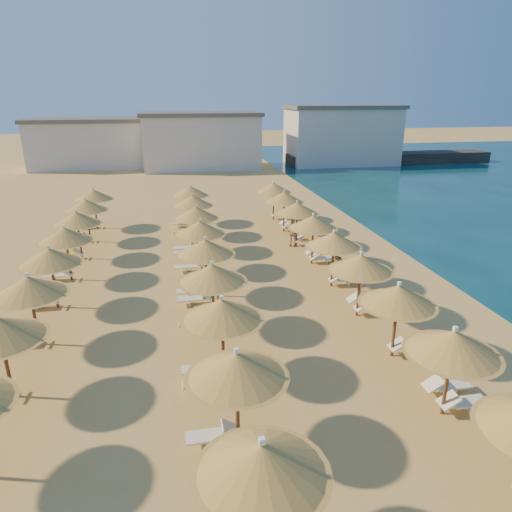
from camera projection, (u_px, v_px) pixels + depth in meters
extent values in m
plane|color=tan|center=(273.00, 310.00, 21.29)|extent=(220.00, 220.00, 0.00)
cube|color=black|center=(389.00, 158.00, 66.05)|extent=(30.01, 4.07, 1.50)
cube|color=beige|center=(90.00, 145.00, 61.90)|extent=(15.00, 8.00, 6.00)
cube|color=#59514C|center=(87.00, 120.00, 60.81)|extent=(15.60, 8.48, 0.50)
cube|color=beige|center=(201.00, 143.00, 60.94)|extent=(15.00, 8.00, 6.80)
cube|color=#59514C|center=(200.00, 114.00, 59.71)|extent=(15.60, 8.48, 0.50)
cube|color=beige|center=(341.00, 137.00, 64.75)|extent=(15.00, 8.00, 7.60)
cube|color=#59514C|center=(343.00, 107.00, 63.39)|extent=(15.60, 8.48, 0.50)
cylinder|color=brown|center=(447.00, 381.00, 14.01)|extent=(0.12, 0.12, 2.44)
cone|color=#A2732F|center=(453.00, 342.00, 13.56)|extent=(2.71, 2.71, 0.75)
cone|color=#A2732F|center=(452.00, 351.00, 13.66)|extent=(2.93, 2.93, 0.12)
cube|color=white|center=(456.00, 329.00, 13.41)|extent=(0.12, 0.12, 0.14)
cylinder|color=brown|center=(395.00, 327.00, 17.20)|extent=(0.12, 0.12, 2.44)
cone|color=#A2732F|center=(398.00, 295.00, 16.75)|extent=(2.71, 2.71, 0.75)
cone|color=#A2732F|center=(397.00, 303.00, 16.85)|extent=(2.93, 2.93, 0.12)
cube|color=white|center=(400.00, 284.00, 16.60)|extent=(0.12, 0.12, 0.14)
cylinder|color=brown|center=(359.00, 291.00, 20.39)|extent=(0.12, 0.12, 2.44)
cone|color=#A2732F|center=(361.00, 263.00, 19.94)|extent=(2.71, 2.71, 0.75)
cone|color=#A2732F|center=(360.00, 269.00, 20.04)|extent=(2.93, 2.93, 0.12)
cube|color=white|center=(362.00, 253.00, 19.79)|extent=(0.12, 0.12, 0.14)
cylinder|color=brown|center=(332.00, 264.00, 23.58)|extent=(0.12, 0.12, 2.44)
cone|color=#A2732F|center=(334.00, 239.00, 23.13)|extent=(2.71, 2.71, 0.75)
cone|color=#A2732F|center=(333.00, 245.00, 23.23)|extent=(2.93, 2.93, 0.12)
cube|color=white|center=(334.00, 231.00, 22.98)|extent=(0.12, 0.12, 0.14)
cylinder|color=brown|center=(312.00, 244.00, 26.77)|extent=(0.12, 0.12, 2.44)
cone|color=#A2732F|center=(313.00, 222.00, 26.32)|extent=(2.71, 2.71, 0.75)
cone|color=#A2732F|center=(313.00, 227.00, 26.42)|extent=(2.93, 2.93, 0.12)
cube|color=white|center=(314.00, 214.00, 26.17)|extent=(0.12, 0.12, 0.14)
cylinder|color=brown|center=(297.00, 228.00, 29.96)|extent=(0.12, 0.12, 2.44)
cone|color=#A2732F|center=(297.00, 208.00, 29.51)|extent=(2.71, 2.71, 0.75)
cone|color=#A2732F|center=(297.00, 213.00, 29.61)|extent=(2.93, 2.93, 0.12)
cube|color=white|center=(297.00, 201.00, 29.36)|extent=(0.12, 0.12, 0.14)
cylinder|color=brown|center=(284.00, 215.00, 33.15)|extent=(0.12, 0.12, 2.44)
cone|color=#A2732F|center=(284.00, 197.00, 32.70)|extent=(2.71, 2.71, 0.75)
cone|color=#A2732F|center=(284.00, 201.00, 32.80)|extent=(2.93, 2.93, 0.12)
cube|color=white|center=(284.00, 191.00, 32.55)|extent=(0.12, 0.12, 0.14)
cylinder|color=brown|center=(273.00, 204.00, 36.34)|extent=(0.12, 0.12, 2.44)
cone|color=#A2732F|center=(274.00, 188.00, 35.89)|extent=(2.71, 2.71, 0.75)
cone|color=#A2732F|center=(274.00, 192.00, 35.99)|extent=(2.93, 2.93, 0.12)
cube|color=white|center=(274.00, 182.00, 35.74)|extent=(0.12, 0.12, 0.14)
cylinder|color=brown|center=(262.00, 509.00, 9.68)|extent=(0.12, 0.12, 2.44)
cone|color=#A2732F|center=(262.00, 459.00, 9.23)|extent=(2.71, 2.71, 0.75)
cone|color=#A2732F|center=(262.00, 471.00, 9.33)|extent=(2.93, 2.93, 0.12)
cube|color=white|center=(262.00, 441.00, 9.08)|extent=(0.12, 0.12, 0.14)
cylinder|color=brown|center=(237.00, 406.00, 12.87)|extent=(0.12, 0.12, 2.44)
cone|color=#A2732F|center=(237.00, 365.00, 12.42)|extent=(2.71, 2.71, 0.75)
cone|color=#A2732F|center=(237.00, 375.00, 12.52)|extent=(2.93, 2.93, 0.12)
cube|color=white|center=(237.00, 351.00, 12.27)|extent=(0.12, 0.12, 0.14)
cylinder|color=brown|center=(223.00, 344.00, 16.06)|extent=(0.12, 0.12, 2.44)
cone|color=#A2732F|center=(222.00, 310.00, 15.60)|extent=(2.71, 2.71, 0.75)
cone|color=#A2732F|center=(222.00, 318.00, 15.71)|extent=(2.93, 2.93, 0.12)
cube|color=white|center=(222.00, 298.00, 15.46)|extent=(0.12, 0.12, 0.14)
cylinder|color=brown|center=(213.00, 303.00, 19.25)|extent=(0.12, 0.12, 2.44)
cone|color=#A2732F|center=(212.00, 273.00, 18.79)|extent=(2.71, 2.71, 0.75)
cone|color=#A2732F|center=(213.00, 280.00, 18.90)|extent=(2.93, 2.93, 0.12)
cube|color=white|center=(212.00, 263.00, 18.64)|extent=(0.12, 0.12, 0.14)
cylinder|color=brown|center=(206.00, 273.00, 22.44)|extent=(0.12, 0.12, 2.44)
cone|color=#A2732F|center=(205.00, 247.00, 21.98)|extent=(2.71, 2.71, 0.75)
cone|color=#A2732F|center=(206.00, 253.00, 22.09)|extent=(2.93, 2.93, 0.12)
cube|color=white|center=(205.00, 238.00, 21.83)|extent=(0.12, 0.12, 0.14)
cylinder|color=brown|center=(201.00, 251.00, 25.63)|extent=(0.12, 0.12, 2.44)
cone|color=#A2732F|center=(200.00, 228.00, 25.17)|extent=(2.71, 2.71, 0.75)
cone|color=#A2732F|center=(200.00, 233.00, 25.28)|extent=(2.93, 2.93, 0.12)
cube|color=white|center=(200.00, 220.00, 25.02)|extent=(0.12, 0.12, 0.14)
cylinder|color=brown|center=(197.00, 233.00, 28.82)|extent=(0.12, 0.12, 2.44)
cone|color=#A2732F|center=(196.00, 213.00, 28.36)|extent=(2.71, 2.71, 0.75)
cone|color=#A2732F|center=(196.00, 217.00, 28.47)|extent=(2.93, 2.93, 0.12)
cube|color=white|center=(196.00, 206.00, 28.21)|extent=(0.12, 0.12, 0.14)
cylinder|color=brown|center=(194.00, 219.00, 32.01)|extent=(0.12, 0.12, 2.44)
cone|color=#A2732F|center=(193.00, 201.00, 31.55)|extent=(2.71, 2.71, 0.75)
cone|color=#A2732F|center=(193.00, 205.00, 31.66)|extent=(2.93, 2.93, 0.12)
cube|color=white|center=(193.00, 194.00, 31.40)|extent=(0.12, 0.12, 0.14)
cylinder|color=brown|center=(191.00, 208.00, 35.20)|extent=(0.12, 0.12, 2.44)
cone|color=#A2732F|center=(190.00, 191.00, 34.74)|extent=(2.71, 2.71, 0.75)
cone|color=#A2732F|center=(191.00, 195.00, 34.85)|extent=(2.93, 2.93, 0.12)
cube|color=white|center=(190.00, 185.00, 34.59)|extent=(0.12, 0.12, 0.14)
cylinder|color=brown|center=(7.00, 365.00, 14.82)|extent=(0.12, 0.12, 2.44)
cone|color=#A2732F|center=(1.00, 337.00, 14.47)|extent=(2.93, 2.93, 0.12)
cylinder|color=brown|center=(35.00, 317.00, 18.01)|extent=(0.12, 0.12, 2.44)
cone|color=#A2732F|center=(29.00, 286.00, 17.55)|extent=(2.71, 2.71, 0.75)
cone|color=#A2732F|center=(30.00, 293.00, 17.66)|extent=(2.93, 2.93, 0.12)
cube|color=white|center=(27.00, 275.00, 17.40)|extent=(0.12, 0.12, 0.14)
cylinder|color=brown|center=(54.00, 283.00, 21.20)|extent=(0.12, 0.12, 2.44)
cone|color=#A2732F|center=(50.00, 256.00, 20.74)|extent=(2.71, 2.71, 0.75)
cone|color=#A2732F|center=(51.00, 263.00, 20.85)|extent=(2.93, 2.93, 0.12)
cube|color=white|center=(48.00, 247.00, 20.59)|extent=(0.12, 0.12, 0.14)
cylinder|color=brown|center=(69.00, 259.00, 24.39)|extent=(0.12, 0.12, 2.44)
cone|color=#A2732F|center=(65.00, 235.00, 23.93)|extent=(2.71, 2.71, 0.75)
cone|color=#A2732F|center=(66.00, 240.00, 24.04)|extent=(2.93, 2.93, 0.12)
cube|color=white|center=(64.00, 226.00, 23.78)|extent=(0.12, 0.12, 0.14)
cylinder|color=brown|center=(80.00, 240.00, 27.58)|extent=(0.12, 0.12, 2.44)
cone|color=#A2732F|center=(77.00, 218.00, 27.12)|extent=(2.71, 2.71, 0.75)
cone|color=#A2732F|center=(77.00, 223.00, 27.23)|extent=(2.93, 2.93, 0.12)
cube|color=white|center=(76.00, 211.00, 26.97)|extent=(0.12, 0.12, 0.14)
cylinder|color=brown|center=(89.00, 224.00, 30.77)|extent=(0.12, 0.12, 2.44)
cone|color=#A2732F|center=(86.00, 205.00, 30.31)|extent=(2.71, 2.71, 0.75)
cone|color=#A2732F|center=(87.00, 210.00, 30.42)|extent=(2.93, 2.93, 0.12)
cube|color=white|center=(85.00, 198.00, 30.16)|extent=(0.12, 0.12, 0.14)
cylinder|color=brown|center=(96.00, 212.00, 33.96)|extent=(0.12, 0.12, 2.44)
cone|color=#A2732F|center=(94.00, 194.00, 33.50)|extent=(2.71, 2.71, 0.75)
cone|color=#A2732F|center=(94.00, 199.00, 33.61)|extent=(2.93, 2.93, 0.12)
cube|color=white|center=(93.00, 188.00, 33.35)|extent=(0.12, 0.12, 0.14)
cube|color=silver|center=(469.00, 401.00, 14.47)|extent=(1.21, 0.54, 0.06)
cube|color=silver|center=(468.00, 406.00, 14.52)|extent=(0.06, 0.49, 0.32)
cube|color=silver|center=(449.00, 400.00, 14.30)|extent=(0.58, 0.54, 0.40)
cube|color=silver|center=(452.00, 385.00, 15.30)|extent=(1.21, 0.54, 0.06)
cube|color=silver|center=(451.00, 389.00, 15.36)|extent=(0.06, 0.49, 0.32)
cube|color=silver|center=(433.00, 384.00, 15.13)|extent=(0.58, 0.54, 0.40)
cube|color=silver|center=(207.00, 436.00, 13.01)|extent=(1.21, 0.54, 0.06)
cube|color=silver|center=(207.00, 440.00, 13.06)|extent=(0.06, 0.49, 0.32)
cube|color=silver|center=(232.00, 429.00, 13.09)|extent=(0.58, 0.54, 0.40)
cube|color=silver|center=(414.00, 346.00, 17.66)|extent=(1.21, 0.54, 0.06)
cube|color=silver|center=(413.00, 350.00, 17.71)|extent=(0.06, 0.49, 0.32)
cube|color=silver|center=(397.00, 345.00, 17.49)|extent=(0.58, 0.54, 0.40)
cube|color=silver|center=(198.00, 369.00, 16.20)|extent=(1.21, 0.54, 0.06)
cube|color=silver|center=(199.00, 372.00, 16.25)|extent=(0.06, 0.49, 0.32)
cube|color=silver|center=(219.00, 363.00, 16.28)|extent=(0.58, 0.54, 0.40)
cube|color=silver|center=(200.00, 384.00, 15.37)|extent=(1.21, 0.54, 0.06)
cube|color=silver|center=(200.00, 388.00, 15.42)|extent=(0.06, 0.49, 0.32)
cube|color=silver|center=(221.00, 378.00, 15.45)|extent=(0.58, 0.54, 0.40)
cube|color=gold|center=(200.00, 382.00, 15.35)|extent=(1.16, 0.50, 0.05)
cube|color=silver|center=(376.00, 307.00, 20.85)|extent=(1.21, 0.54, 0.06)
cube|color=silver|center=(375.00, 311.00, 20.90)|extent=(0.06, 0.49, 0.32)
cube|color=silver|center=(361.00, 306.00, 20.67)|extent=(0.58, 0.54, 0.40)
cube|color=gold|center=(376.00, 306.00, 20.83)|extent=(1.16, 0.50, 0.05)
cube|color=silver|center=(368.00, 299.00, 21.68)|extent=(1.21, 0.54, 0.06)
cube|color=silver|center=(367.00, 302.00, 21.74)|extent=(0.06, 0.49, 0.32)
cube|color=silver|center=(353.00, 298.00, 21.51)|extent=(0.58, 0.54, 0.40)
cube|color=silver|center=(193.00, 323.00, 19.39)|extent=(1.21, 0.54, 0.06)
cube|color=silver|center=(193.00, 327.00, 19.44)|extent=(0.06, 0.49, 0.32)
cube|color=silver|center=(210.00, 319.00, 19.47)|extent=(0.58, 0.54, 0.40)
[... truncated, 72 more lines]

